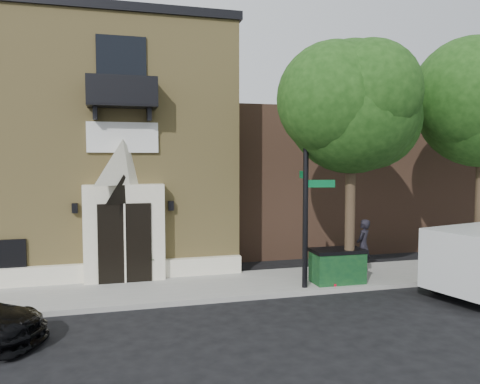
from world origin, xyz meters
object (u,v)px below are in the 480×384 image
at_px(pedestrian_near, 363,246).
at_px(dumpster, 337,265).
at_px(fire_hydrant, 333,273).
at_px(street_sign, 306,186).

bearing_deg(pedestrian_near, dumpster, -3.47).
height_order(fire_hydrant, pedestrian_near, pedestrian_near).
bearing_deg(dumpster, street_sign, -167.38).
bearing_deg(street_sign, fire_hydrant, 9.88).
relative_size(street_sign, fire_hydrant, 7.99).
distance_m(dumpster, pedestrian_near, 1.91).
bearing_deg(pedestrian_near, street_sign, -12.63).
relative_size(street_sign, pedestrian_near, 3.34).
distance_m(street_sign, fire_hydrant, 2.95).
xyz_separation_m(street_sign, fire_hydrant, (0.95, -0.02, -2.80)).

